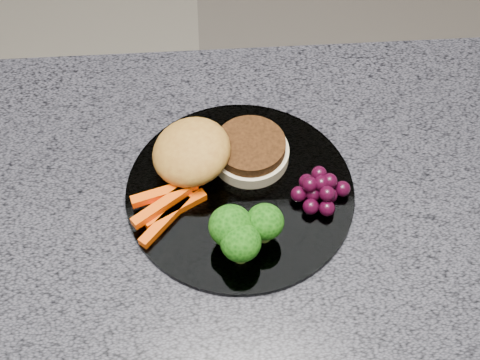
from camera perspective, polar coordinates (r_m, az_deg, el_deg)
name	(u,v)px	position (r m, az deg, el deg)	size (l,w,h in m)	color
countertop	(193,254)	(0.75, -4.04, -6.28)	(1.20, 0.60, 0.04)	#44434C
plate	(240,192)	(0.76, 0.00, -1.00)	(0.26, 0.26, 0.01)	white
burger	(213,154)	(0.76, -2.35, 2.25)	(0.18, 0.12, 0.05)	beige
carrot_sticks	(166,206)	(0.74, -6.31, -2.22)	(0.08, 0.08, 0.02)	#FD5104
broccoli	(243,231)	(0.69, 0.27, -4.33)	(0.08, 0.06, 0.06)	olive
grape_bunch	(320,190)	(0.75, 6.85, -0.85)	(0.07, 0.06, 0.03)	black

